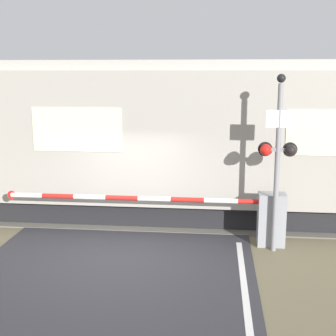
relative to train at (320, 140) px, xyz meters
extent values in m
plane|color=#6B6047|center=(-4.61, -3.11, -2.10)|extent=(80.00, 80.00, 0.00)
cube|color=#666056|center=(-4.61, 0.00, -2.08)|extent=(36.00, 3.20, 0.03)
cube|color=#595451|center=(-4.61, -0.72, -2.02)|extent=(36.00, 0.08, 0.10)
cube|color=#595451|center=(-4.61, 0.72, -2.02)|extent=(36.00, 0.08, 0.10)
cube|color=black|center=(0.00, 0.00, -1.80)|extent=(19.99, 2.51, 0.60)
cube|color=#9E998E|center=(0.00, 0.00, 0.13)|extent=(21.72, 2.95, 3.26)
cube|color=#ADA89E|center=(0.00, 0.00, 1.88)|extent=(21.29, 2.72, 0.24)
cube|color=beige|center=(0.00, -1.49, 0.38)|extent=(2.17, 0.02, 1.04)
cube|color=beige|center=(-5.97, -1.49, 0.38)|extent=(2.17, 0.02, 1.04)
cube|color=gray|center=(-1.40, -2.11, -1.50)|extent=(0.60, 0.44, 1.19)
cylinder|color=gray|center=(-1.40, -2.11, -1.10)|extent=(0.16, 0.16, 0.18)
cylinder|color=red|center=(-1.77, -2.11, -1.10)|extent=(0.75, 0.11, 0.11)
cylinder|color=white|center=(-2.53, -2.11, -1.10)|extent=(0.75, 0.11, 0.11)
cylinder|color=red|center=(-3.28, -2.11, -1.10)|extent=(0.75, 0.11, 0.11)
cylinder|color=white|center=(-4.03, -2.11, -1.10)|extent=(0.75, 0.11, 0.11)
cylinder|color=red|center=(-4.79, -2.11, -1.10)|extent=(0.75, 0.11, 0.11)
cylinder|color=white|center=(-5.54, -2.11, -1.10)|extent=(0.75, 0.11, 0.11)
cylinder|color=red|center=(-6.29, -2.11, -1.10)|extent=(0.75, 0.11, 0.11)
cylinder|color=white|center=(-7.04, -2.11, -1.10)|extent=(0.75, 0.11, 0.11)
cylinder|color=red|center=(-7.42, -2.11, -1.10)|extent=(0.20, 0.02, 0.20)
cylinder|color=gray|center=(-1.37, -2.45, -0.30)|extent=(0.11, 0.11, 3.60)
cube|color=gray|center=(-1.37, -2.45, 0.13)|extent=(0.63, 0.07, 0.07)
sphere|color=red|center=(-1.63, -2.50, 0.13)|extent=(0.24, 0.24, 0.24)
sphere|color=black|center=(-1.11, -2.50, 0.13)|extent=(0.24, 0.24, 0.24)
cylinder|color=black|center=(-1.63, -2.39, 0.13)|extent=(0.30, 0.06, 0.30)
cylinder|color=black|center=(-1.11, -2.39, 0.13)|extent=(0.30, 0.06, 0.30)
cube|color=white|center=(-1.37, -2.49, 0.78)|extent=(0.55, 0.02, 0.36)
sphere|color=black|center=(-1.37, -2.45, 1.60)|extent=(0.18, 0.18, 0.18)
camera|label=1|loc=(-2.64, -12.28, 1.72)|focal=50.00mm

